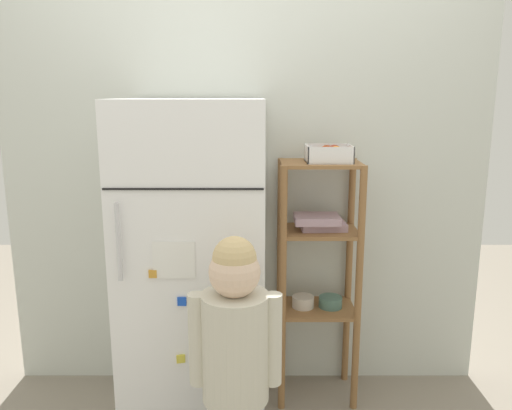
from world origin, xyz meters
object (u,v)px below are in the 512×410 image
object	(u,v)px
child_standing	(234,346)
fruit_bin	(329,154)
refrigerator	(194,266)
pantry_shelf_unit	(316,258)

from	to	relation	value
child_standing	fruit_bin	world-z (taller)	fruit_bin
child_standing	fruit_bin	size ratio (longest dim) A/B	4.93
refrigerator	fruit_bin	xyz separation A→B (m)	(0.66, 0.17, 0.52)
pantry_shelf_unit	fruit_bin	size ratio (longest dim) A/B	5.72
fruit_bin	child_standing	bearing A→B (deg)	-121.62
child_standing	fruit_bin	xyz separation A→B (m)	(0.45, 0.73, 0.65)
child_standing	pantry_shelf_unit	bearing A→B (deg)	61.48
refrigerator	pantry_shelf_unit	world-z (taller)	refrigerator
child_standing	pantry_shelf_unit	distance (m)	0.85
child_standing	fruit_bin	bearing A→B (deg)	58.38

